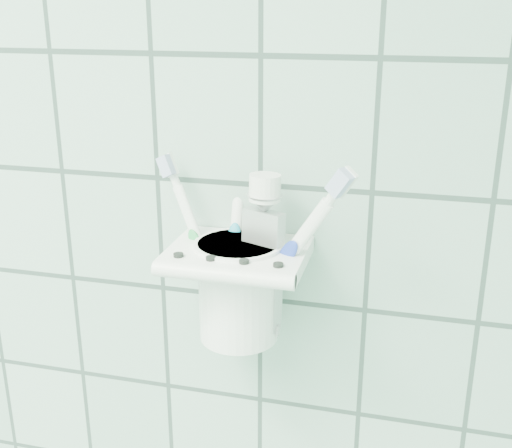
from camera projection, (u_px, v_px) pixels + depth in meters
The scene contains 6 objects.
holder_bracket at pixel (238, 256), 0.59m from camera, with size 0.13×0.10×0.04m.
cup at pixel (239, 286), 0.61m from camera, with size 0.08×0.08×0.10m.
toothbrush_pink at pixel (230, 243), 0.59m from camera, with size 0.07×0.04×0.18m.
toothbrush_blue at pixel (227, 243), 0.59m from camera, with size 0.02×0.07×0.17m.
toothbrush_orange at pixel (240, 222), 0.60m from camera, with size 0.10×0.05×0.20m.
toothpaste_tube at pixel (260, 244), 0.59m from camera, with size 0.04×0.04×0.15m.
Camera 1 is at (0.78, 0.62, 1.54)m, focal length 45.00 mm.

